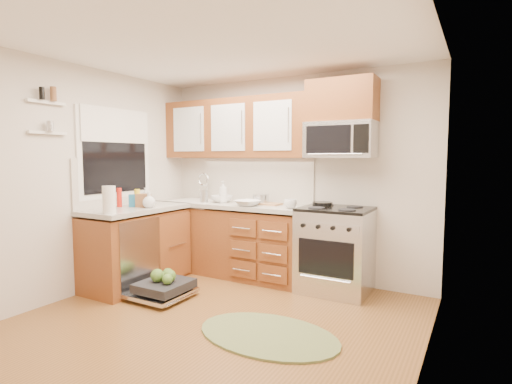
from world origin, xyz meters
The scene contains 37 objects.
floor centered at (0.00, 0.00, 0.00)m, with size 3.50×3.50×0.00m, color brown.
ceiling centered at (0.00, 0.00, 2.50)m, with size 3.50×3.50×0.00m, color white.
wall_back centered at (0.00, 1.75, 1.25)m, with size 3.50×0.04×2.50m, color beige.
wall_left centered at (-1.75, 0.00, 1.25)m, with size 0.04×3.50×2.50m, color beige.
wall_right centered at (1.75, 0.00, 1.25)m, with size 0.04×3.50×2.50m, color beige.
base_cabinet_back centered at (-0.73, 1.45, 0.42)m, with size 2.05×0.60×0.85m, color brown.
base_cabinet_left centered at (-1.45, 0.52, 0.42)m, with size 0.60×1.25×0.85m, color brown.
countertop_back centered at (-0.72, 1.44, 0.90)m, with size 2.07×0.64×0.05m, color #A5A297.
countertop_left centered at (-1.44, 0.53, 0.90)m, with size 0.64×1.27×0.05m, color #A5A297.
backsplash_back centered at (-0.73, 1.74, 1.21)m, with size 2.05×0.02×0.57m, color beige.
backsplash_left centered at (-1.74, 0.52, 1.21)m, with size 0.02×1.25×0.57m, color beige.
upper_cabinets centered at (-0.73, 1.57, 1.88)m, with size 2.05×0.35×0.75m, color brown, non-canonical shape.
cabinet_over_mw centered at (0.68, 1.57, 2.13)m, with size 0.76×0.35×0.47m, color brown.
range centered at (0.68, 1.43, 0.47)m, with size 0.76×0.64×0.95m, color silver, non-canonical shape.
microwave centered at (0.68, 1.55, 1.70)m, with size 0.76×0.38×0.40m, color silver, non-canonical shape.
sink centered at (-1.25, 1.42, 0.80)m, with size 0.62×0.50×0.26m, color white, non-canonical shape.
dishwasher centered at (-0.86, 0.30, 0.10)m, with size 0.70×0.60×0.20m, color silver, non-canonical shape.
window centered at (-1.74, 0.50, 1.55)m, with size 0.03×1.05×1.05m, color white, non-canonical shape.
window_blind centered at (-1.71, 0.50, 1.88)m, with size 0.02×0.96×0.40m, color white.
shelf_upper centered at (-1.72, -0.35, 2.05)m, with size 0.04×0.40×0.03m, color white.
shelf_lower centered at (-1.72, -0.35, 1.75)m, with size 0.04×0.40×0.03m, color white.
rug centered at (0.55, 0.06, 0.01)m, with size 1.25×0.82×0.02m, color olive, non-canonical shape.
skillet centered at (0.49, 1.52, 0.97)m, with size 0.23×0.23×0.04m, color black.
stock_pot centered at (-0.31, 1.50, 0.99)m, with size 0.20×0.20×0.12m, color silver.
cutting_board centered at (-0.19, 1.49, 0.94)m, with size 0.30×0.19×0.02m, color tan.
canister centered at (-1.00, 1.25, 1.01)m, with size 0.10×0.10×0.17m, color silver.
paper_towel_roll centered at (-1.25, -0.02, 1.07)m, with size 0.13×0.13×0.29m, color white.
mustard_bottle centered at (-1.45, 0.56, 1.03)m, with size 0.07×0.07×0.21m, color yellow.
red_bottle centered at (-1.62, 0.44, 1.04)m, with size 0.06×0.06×0.22m, color red.
wooden_box centered at (-1.37, 0.57, 1.00)m, with size 0.15×0.11×0.15m, color brown.
blue_carton centered at (-1.47, 0.51, 1.00)m, with size 0.09×0.06×0.15m, color teal.
bowl_a centered at (-0.35, 1.25, 0.96)m, with size 0.29×0.29×0.07m, color #999999.
bowl_b centered at (-0.84, 1.43, 0.97)m, with size 0.28×0.28×0.09m, color #999999.
cup centered at (0.20, 1.27, 0.98)m, with size 0.14×0.14×0.11m, color #999999.
soap_bottle_a centered at (-0.78, 1.37, 1.07)m, with size 0.11×0.11×0.28m, color #999999.
soap_bottle_b centered at (-1.62, 0.86, 1.02)m, with size 0.09×0.09×0.20m, color #999999.
soap_bottle_c centered at (-1.26, 0.55, 1.02)m, with size 0.14×0.14×0.18m, color #999999.
Camera 1 is at (2.06, -2.82, 1.51)m, focal length 28.00 mm.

